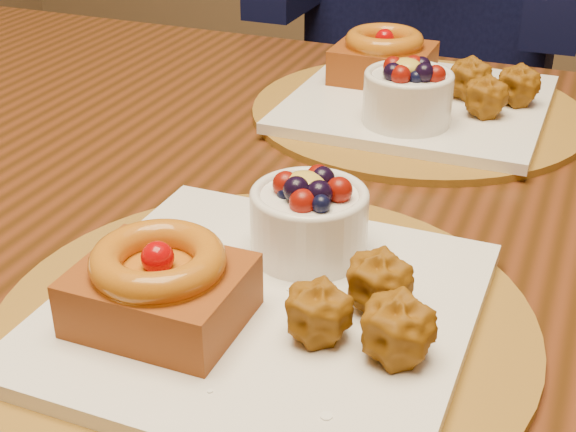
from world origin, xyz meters
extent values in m
cube|color=#361C09|center=(0.11, 0.07, 0.73)|extent=(1.60, 0.90, 0.04)
cylinder|color=#361C09|center=(-0.61, 0.44, 0.36)|extent=(0.06, 0.06, 0.71)
cylinder|color=brown|center=(0.11, -0.15, 0.76)|extent=(0.38, 0.38, 0.01)
cube|color=white|center=(0.11, -0.15, 0.77)|extent=(0.28, 0.28, 0.01)
cube|color=#592808|center=(0.05, -0.19, 0.79)|extent=(0.11, 0.09, 0.04)
torus|color=#9C4509|center=(0.05, -0.19, 0.82)|extent=(0.09, 0.09, 0.02)
sphere|color=#9C0204|center=(0.05, -0.19, 0.82)|extent=(0.02, 0.02, 0.02)
sphere|color=#93560A|center=(0.18, -0.13, 0.79)|extent=(0.04, 0.04, 0.04)
sphere|color=#93560A|center=(0.15, -0.17, 0.79)|extent=(0.04, 0.04, 0.04)
sphere|color=#93560A|center=(0.21, -0.17, 0.79)|extent=(0.04, 0.04, 0.04)
cylinder|color=white|center=(0.11, -0.08, 0.80)|extent=(0.09, 0.09, 0.05)
torus|color=white|center=(0.11, -0.08, 0.82)|extent=(0.09, 0.09, 0.01)
ellipsoid|color=gold|center=(0.11, -0.08, 0.83)|extent=(0.03, 0.03, 0.02)
cylinder|color=brown|center=(0.11, 0.29, 0.76)|extent=(0.38, 0.38, 0.01)
cube|color=white|center=(0.11, 0.29, 0.77)|extent=(0.28, 0.28, 0.01)
cube|color=#592808|center=(0.05, 0.34, 0.80)|extent=(0.11, 0.09, 0.04)
torus|color=#9C4509|center=(0.05, 0.34, 0.82)|extent=(0.09, 0.09, 0.02)
sphere|color=#9C0204|center=(0.05, 0.34, 0.83)|extent=(0.02, 0.02, 0.02)
sphere|color=#93560A|center=(0.18, 0.26, 0.80)|extent=(0.05, 0.05, 0.05)
sphere|color=#93560A|center=(0.16, 0.31, 0.80)|extent=(0.05, 0.05, 0.05)
sphere|color=#93560A|center=(0.21, 0.31, 0.80)|extent=(0.05, 0.05, 0.05)
cylinder|color=white|center=(0.11, 0.21, 0.80)|extent=(0.09, 0.09, 0.05)
torus|color=white|center=(0.11, 0.21, 0.83)|extent=(0.09, 0.09, 0.01)
ellipsoid|color=gold|center=(0.11, 0.21, 0.83)|extent=(0.03, 0.03, 0.02)
cube|color=black|center=(-0.09, 0.75, 0.45)|extent=(0.57, 0.57, 0.04)
cylinder|color=black|center=(-0.33, 0.63, 0.22)|extent=(0.04, 0.04, 0.43)
cylinder|color=black|center=(0.03, 0.50, 0.22)|extent=(0.04, 0.04, 0.43)
cylinder|color=black|center=(-0.21, 0.99, 0.22)|extent=(0.04, 0.04, 0.43)
cylinder|color=black|center=(0.15, 0.87, 0.22)|extent=(0.04, 0.04, 0.43)
cube|color=black|center=(-0.02, 0.94, 0.69)|extent=(0.43, 0.18, 0.46)
cube|color=black|center=(0.21, 0.77, 0.79)|extent=(0.08, 0.30, 0.08)
camera|label=1|loc=(0.29, -0.57, 1.09)|focal=50.00mm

